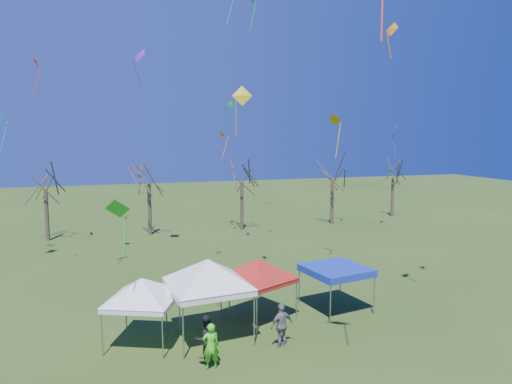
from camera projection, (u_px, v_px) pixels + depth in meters
ground at (260, 355)px, 18.30m from camera, size 140.00×140.00×0.00m
tree_1 at (44, 172)px, 37.71m from camera, size 3.42×3.42×7.54m
tree_2 at (148, 164)px, 39.90m from camera, size 3.71×3.71×8.18m
tree_3 at (242, 165)px, 42.13m from camera, size 3.59×3.59×7.91m
tree_4 at (333, 164)px, 44.88m from camera, size 3.58×3.58×7.89m
tree_5 at (394, 164)px, 49.38m from camera, size 3.39×3.39×7.46m
tent_white_west at (142, 283)px, 18.99m from camera, size 3.49×3.49×3.30m
tent_white_mid at (208, 265)px, 19.53m from camera, size 4.56×4.56×4.04m
tent_red at (259, 263)px, 21.64m from camera, size 3.63×3.63×3.42m
tent_blue at (336, 270)px, 22.79m from camera, size 3.30×3.30×2.24m
person_grey at (282, 325)px, 18.96m from camera, size 1.16×0.72×1.84m
person_green at (211, 346)px, 17.15m from camera, size 0.65×0.42×1.77m
person_dark at (206, 339)px, 17.64m from camera, size 1.05×0.89×1.89m
kite_11 at (140, 56)px, 31.01m from camera, size 1.22×1.41×2.63m
kite_2 at (36, 61)px, 32.11m from camera, size 0.76×1.42×3.53m
kite_27 at (242, 97)px, 20.24m from camera, size 0.95×0.60×2.28m
kite_19 at (230, 105)px, 38.72m from camera, size 0.57×0.69×1.89m
kite_22 at (223, 136)px, 40.27m from camera, size 0.91×0.95×2.42m
kite_1 at (118, 209)px, 17.44m from camera, size 1.16×0.96×2.22m
kite_17 at (335, 120)px, 29.19m from camera, size 0.96×1.09×2.87m
kite_18 at (253, 0)px, 22.97m from camera, size 0.67×0.86×1.94m
kite_12 at (394, 128)px, 40.70m from camera, size 0.98×1.14×3.16m
kite_25 at (392, 30)px, 21.72m from camera, size 0.50×0.81×1.70m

